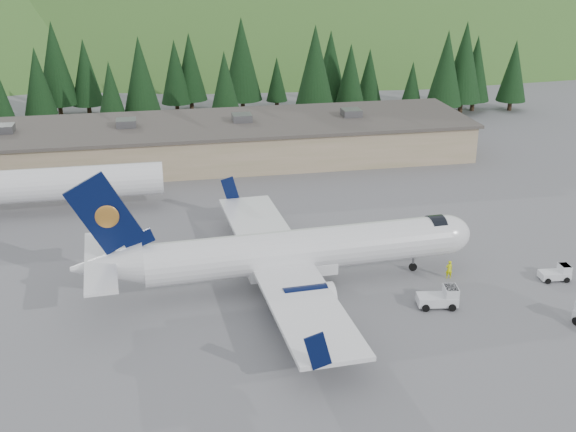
# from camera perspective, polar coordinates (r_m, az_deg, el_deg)

# --- Properties ---
(ground) EXTENTS (600.00, 600.00, 0.00)m
(ground) POSITION_cam_1_polar(r_m,az_deg,el_deg) (63.02, 1.05, -5.36)
(ground) COLOR slate
(airliner) EXTENTS (34.77, 32.61, 11.54)m
(airliner) POSITION_cam_1_polar(r_m,az_deg,el_deg) (61.45, 0.15, -2.90)
(airliner) COLOR white
(airliner) RESTS_ON ground
(second_airliner) EXTENTS (27.50, 11.00, 10.05)m
(second_airliner) POSITION_cam_1_polar(r_m,az_deg,el_deg) (82.01, -19.63, 2.37)
(second_airliner) COLOR white
(second_airliner) RESTS_ON ground
(baggage_tug_a) EXTENTS (3.43, 2.36, 1.72)m
(baggage_tug_a) POSITION_cam_1_polar(r_m,az_deg,el_deg) (60.35, 11.99, -6.33)
(baggage_tug_a) COLOR silver
(baggage_tug_a) RESTS_ON ground
(baggage_tug_b) EXTENTS (2.67, 1.72, 1.38)m
(baggage_tug_b) POSITION_cam_1_polar(r_m,az_deg,el_deg) (67.71, 20.50, -4.25)
(baggage_tug_b) COLOR silver
(baggage_tug_b) RESTS_ON ground
(terminal_building) EXTENTS (71.00, 17.00, 6.10)m
(terminal_building) POSITION_cam_1_polar(r_m,az_deg,el_deg) (96.72, -6.58, 5.87)
(terminal_building) COLOR #91855E
(terminal_building) RESTS_ON ground
(ramp_worker) EXTENTS (0.64, 0.44, 1.69)m
(ramp_worker) POSITION_cam_1_polar(r_m,az_deg,el_deg) (65.14, 12.60, -4.14)
(ramp_worker) COLOR #DCE909
(ramp_worker) RESTS_ON ground
(tree_line) EXTENTS (114.11, 18.83, 14.53)m
(tree_line) POSITION_cam_1_polar(r_m,az_deg,el_deg) (117.78, -7.36, 11.16)
(tree_line) COLOR black
(tree_line) RESTS_ON ground
(hills) EXTENTS (614.00, 330.00, 300.00)m
(hills) POSITION_cam_1_polar(r_m,az_deg,el_deg) (292.32, 2.72, -0.88)
(hills) COLOR #3C6626
(hills) RESTS_ON ground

